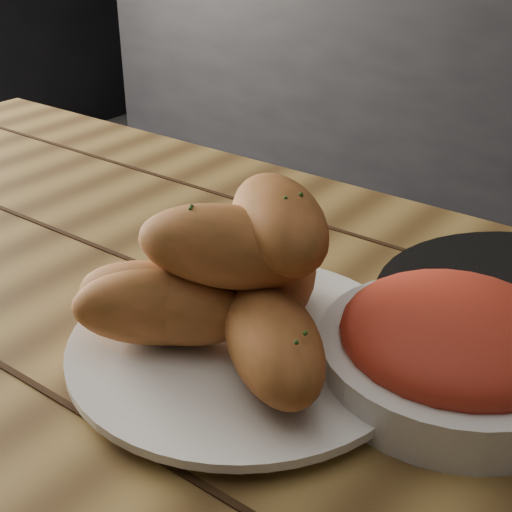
{
  "coord_description": "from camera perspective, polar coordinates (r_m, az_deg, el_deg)",
  "views": [
    {
      "loc": [
        0.84,
        -0.65,
        1.11
      ],
      "look_at": [
        0.53,
        -0.23,
        0.84
      ],
      "focal_mm": 50.0,
      "sensor_mm": 36.0,
      "label": 1
    }
  ],
  "objects": [
    {
      "name": "floor",
      "position": [
        1.54,
        -11.2,
        -19.32
      ],
      "size": [
        4.0,
        4.0,
        0.0
      ],
      "primitive_type": "plane",
      "color": "#38383A",
      "rests_on": "ground"
    },
    {
      "name": "counter",
      "position": [
        2.58,
        17.08,
        11.61
      ],
      "size": [
        2.8,
        0.6,
        0.9
      ],
      "primitive_type": "cube",
      "color": "black",
      "rests_on": "ground"
    },
    {
      "name": "bowl",
      "position": [
        0.6,
        15.52,
        -6.99
      ],
      "size": [
        0.22,
        0.22,
        0.08
      ],
      "color": "white",
      "rests_on": "table"
    },
    {
      "name": "plate",
      "position": [
        0.62,
        -1.13,
        -7.33
      ],
      "size": [
        0.3,
        0.3,
        0.02
      ],
      "color": "white",
      "rests_on": "table"
    },
    {
      "name": "bread_rolls",
      "position": [
        0.59,
        -2.2,
        -2.18
      ],
      "size": [
        0.27,
        0.25,
        0.14
      ],
      "color": "#C06635",
      "rests_on": "plate"
    },
    {
      "name": "table",
      "position": [
        0.68,
        -5.44,
        -14.62
      ],
      "size": [
        1.64,
        0.87,
        0.75
      ],
      "color": "olive",
      "rests_on": "ground"
    }
  ]
}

